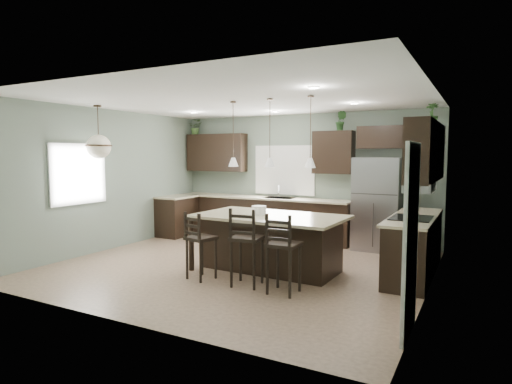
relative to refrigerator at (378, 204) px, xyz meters
The scene contains 33 objects.
ground 3.14m from the refrigerator, 126.52° to the right, with size 6.00×6.00×0.00m, color #9E8466.
pantry_door 4.14m from the refrigerator, 73.28° to the right, with size 0.04×0.82×2.04m, color white.
window_back 2.30m from the refrigerator, behind, with size 1.35×0.02×1.00m, color white.
window_left 5.78m from the refrigerator, 146.06° to the right, with size 0.02×1.10×1.00m, color white.
left_return_cabs 4.57m from the refrigerator, behind, with size 0.60×0.90×0.90m, color black.
left_return_countertop 4.52m from the refrigerator, behind, with size 0.66×0.96×0.04m, color beige.
back_lower_cabs 2.68m from the refrigerator, behind, with size 4.20×0.60×0.90m, color black.
back_countertop 2.64m from the refrigerator, behind, with size 4.20×0.66×0.04m, color beige.
sink_inset 2.19m from the refrigerator, behind, with size 0.70×0.45×0.01m, color gray.
faucet 2.19m from the refrigerator, behind, with size 0.02×0.02×0.28m, color silver.
back_upper_left 4.07m from the refrigerator, behind, with size 1.55×0.34×0.90m, color black.
back_upper_right 1.43m from the refrigerator, behind, with size 0.85×0.34×0.90m, color black.
fridge_header 1.34m from the refrigerator, 69.10° to the left, with size 1.05×0.34×0.45m, color black.
right_lower_cabs 1.85m from the refrigerator, 59.23° to the right, with size 0.60×2.35×0.90m, color black.
right_countertop 1.78m from the refrigerator, 59.78° to the right, with size 0.66×2.35×0.04m, color beige.
cooktop 2.02m from the refrigerator, 63.71° to the right, with size 0.58×0.75×0.02m, color black.
wall_oven_front 1.97m from the refrigerator, 71.40° to the right, with size 0.01×0.72×0.60m, color gray.
right_upper_cabs 2.12m from the refrigerator, 55.78° to the right, with size 0.34×2.35×0.90m, color black.
microwave 2.16m from the refrigerator, 61.22° to the right, with size 0.40×0.75×0.40m, color gray.
refrigerator is the anchor object (origin of this frame).
kitchen_island 2.76m from the refrigerator, 116.45° to the right, with size 2.41×1.37×0.92m, color black.
serving_dish 2.81m from the refrigerator, 120.17° to the right, with size 0.24×0.24×0.14m, color white.
bar_stool_left 3.88m from the refrigerator, 120.04° to the right, with size 0.39×0.39×1.05m, color black.
bar_stool_center 3.51m from the refrigerator, 109.18° to the right, with size 0.43×0.43×1.15m, color black.
bar_stool_right 3.42m from the refrigerator, 99.06° to the right, with size 0.42×0.42×1.12m, color black.
pendant_left 3.35m from the refrigerator, 128.43° to the right, with size 0.17×0.17×1.10m, color white, non-canonical shape.
pendant_center 3.02m from the refrigerator, 116.45° to the right, with size 0.17×0.17×1.10m, color silver, non-canonical shape.
pendant_right 2.84m from the refrigerator, 101.73° to the right, with size 0.17×0.17×1.10m, color silver, non-canonical shape.
chandelier 5.52m from the refrigerator, 145.19° to the right, with size 0.47×0.47×0.97m, color #F2E8C6, non-canonical shape.
plant_back_left 4.82m from the refrigerator, behind, with size 0.33×0.28×0.36m, color #375625.
plant_back_right 1.88m from the refrigerator, behind, with size 0.22×0.18×0.41m, color #23481F.
plant_right_wall 2.07m from the refrigerator, 34.46° to the right, with size 0.22×0.22×0.39m, color #2E5726.
room_shell 3.10m from the refrigerator, 126.52° to the right, with size 6.00×6.00×6.00m.
Camera 1 is at (3.61, -6.21, 1.92)m, focal length 30.00 mm.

